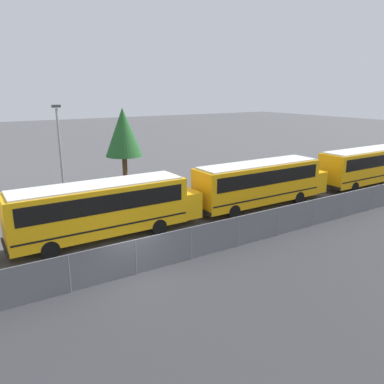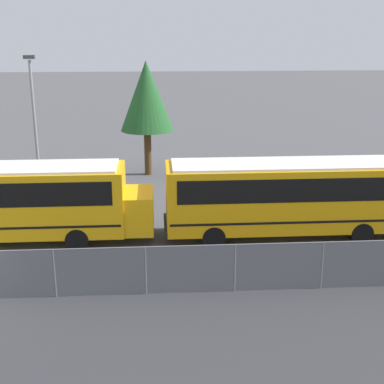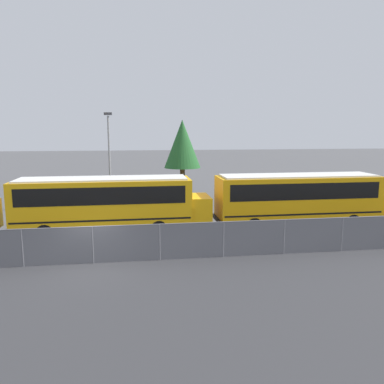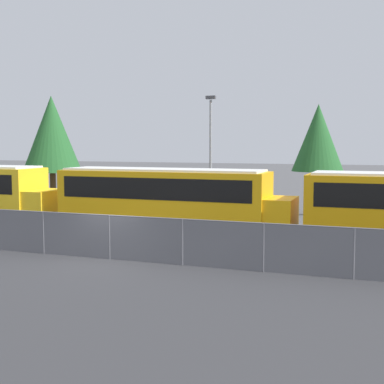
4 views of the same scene
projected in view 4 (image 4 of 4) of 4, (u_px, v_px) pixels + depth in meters
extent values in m
plane|color=#4C4C4F|center=(110.00, 259.00, 20.94)|extent=(200.00, 200.00, 0.00)
cube|color=#333335|center=(8.00, 302.00, 15.33)|extent=(107.33, 12.00, 0.01)
cube|color=#9EA0A5|center=(110.00, 237.00, 20.86)|extent=(73.33, 0.03, 1.74)
cube|color=slate|center=(109.00, 237.00, 20.85)|extent=(73.33, 0.01, 1.74)
cylinder|color=slate|center=(109.00, 215.00, 20.79)|extent=(73.33, 0.05, 0.05)
cylinder|color=slate|center=(44.00, 233.00, 21.90)|extent=(0.07, 0.07, 1.74)
cylinder|color=slate|center=(110.00, 237.00, 20.86)|extent=(0.07, 0.07, 1.74)
cylinder|color=slate|center=(183.00, 242.00, 19.83)|extent=(0.07, 0.07, 1.74)
cylinder|color=slate|center=(264.00, 248.00, 18.79)|extent=(0.07, 0.07, 1.74)
cylinder|color=slate|center=(354.00, 254.00, 17.75)|extent=(0.07, 0.07, 1.74)
cube|color=yellow|center=(45.00, 206.00, 27.61)|extent=(1.21, 2.32, 1.65)
cylinder|color=black|center=(19.00, 217.00, 29.61)|extent=(0.96, 0.28, 0.96)
cube|color=#EDA80F|center=(163.00, 200.00, 25.51)|extent=(10.12, 2.52, 2.75)
cube|color=black|center=(163.00, 187.00, 25.45)|extent=(9.31, 2.56, 0.99)
cube|color=black|center=(163.00, 216.00, 25.58)|extent=(9.92, 2.55, 0.10)
cube|color=#EDA80F|center=(281.00, 216.00, 23.63)|extent=(1.21, 2.32, 1.65)
cube|color=black|center=(71.00, 220.00, 27.35)|extent=(0.12, 2.52, 0.24)
cube|color=silver|center=(163.00, 170.00, 25.38)|extent=(9.61, 2.27, 0.10)
cylinder|color=black|center=(233.00, 228.00, 25.63)|extent=(0.96, 0.28, 0.96)
cylinder|color=black|center=(219.00, 236.00, 23.50)|extent=(0.96, 0.28, 0.96)
cylinder|color=black|center=(116.00, 222.00, 27.76)|extent=(0.96, 0.28, 0.96)
cylinder|color=black|center=(94.00, 228.00, 25.63)|extent=(0.96, 0.28, 0.96)
cube|color=black|center=(306.00, 233.00, 23.19)|extent=(0.12, 2.52, 0.24)
cylinder|color=black|center=(354.00, 235.00, 23.60)|extent=(0.96, 0.28, 0.96)
cylinder|color=black|center=(351.00, 244.00, 21.47)|extent=(0.96, 0.28, 0.96)
cylinder|color=gray|center=(211.00, 159.00, 32.74)|extent=(0.16, 0.16, 7.16)
cube|color=#47474C|center=(211.00, 97.00, 32.40)|extent=(0.60, 0.24, 0.20)
cylinder|color=#51381E|center=(53.00, 188.00, 40.25)|extent=(0.44, 0.44, 2.41)
cone|color=#235B28|center=(52.00, 134.00, 39.89)|extent=(4.36, 4.36, 5.66)
cylinder|color=#51381E|center=(317.00, 193.00, 33.59)|extent=(0.44, 0.44, 2.79)
cone|color=#235B28|center=(318.00, 138.00, 33.27)|extent=(3.22, 3.22, 4.18)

